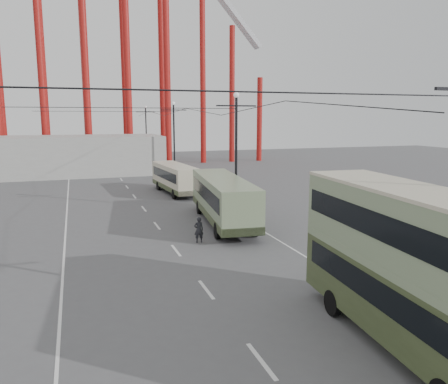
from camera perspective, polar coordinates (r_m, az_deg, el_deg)
name	(u,v)px	position (r m, az deg, el deg)	size (l,w,h in m)	color
ground	(264,327)	(16.53, 5.30, -17.16)	(160.00, 160.00, 0.00)	#505053
road_markings	(150,214)	(34.35, -9.62, -2.91)	(12.52, 120.00, 0.01)	silver
lamp_post_mid	(236,154)	(33.64, 1.60, 5.01)	(3.20, 0.44, 9.32)	black
lamp_post_far	(174,140)	(54.75, -6.53, 6.80)	(3.20, 0.44, 9.32)	black
lamp_post_distant	(146,133)	(76.36, -10.12, 7.54)	(3.20, 0.44, 9.32)	black
roller_coaster	(93,10)	(72.07, -16.77, 21.78)	(52.95, 5.00, 55.48)	maroon
fairground_shed	(76,155)	(60.61, -18.75, 4.57)	(22.00, 10.00, 5.00)	#979692
double_decker_bus	(410,261)	(15.20, 23.14, -8.33)	(3.28, 10.01, 5.28)	#333D21
single_decker_green	(223,198)	(30.75, -0.12, -0.79)	(3.97, 11.71, 3.25)	gray
single_decker_cream	(175,177)	(43.21, -6.38, 1.90)	(3.03, 9.25, 2.83)	#C0B69A
pedestrian	(199,230)	(26.35, -3.31, -4.96)	(0.57, 0.37, 1.56)	black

